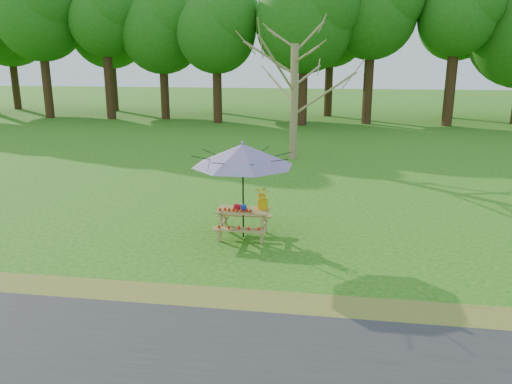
# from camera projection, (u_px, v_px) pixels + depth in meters

# --- Properties ---
(ground) EXTENTS (120.00, 120.00, 0.00)m
(ground) POSITION_uv_depth(u_px,v_px,m) (129.00, 238.00, 11.60)
(ground) COLOR #216513
(ground) RESTS_ON ground
(drygrass_strip) EXTENTS (120.00, 1.20, 0.01)m
(drygrass_strip) POSITION_uv_depth(u_px,v_px,m) (67.00, 292.00, 8.92)
(drygrass_strip) COLOR olive
(drygrass_strip) RESTS_ON ground
(picnic_table) EXTENTS (1.20, 1.32, 0.67)m
(picnic_table) POSITION_uv_depth(u_px,v_px,m) (243.00, 224.00, 11.60)
(picnic_table) COLOR #AA8E4C
(picnic_table) RESTS_ON ground
(patio_umbrella) EXTENTS (3.06, 3.06, 2.27)m
(patio_umbrella) POSITION_uv_depth(u_px,v_px,m) (243.00, 155.00, 11.18)
(patio_umbrella) COLOR black
(patio_umbrella) RESTS_ON ground
(produce_bins) EXTENTS (0.31, 0.38, 0.13)m
(produce_bins) POSITION_uv_depth(u_px,v_px,m) (241.00, 207.00, 11.53)
(produce_bins) COLOR red
(produce_bins) RESTS_ON picnic_table
(tomatoes_row) EXTENTS (0.77, 0.13, 0.07)m
(tomatoes_row) POSITION_uv_depth(u_px,v_px,m) (235.00, 210.00, 11.36)
(tomatoes_row) COLOR red
(tomatoes_row) RESTS_ON picnic_table
(flower_bucket) EXTENTS (0.42, 0.40, 0.55)m
(flower_bucket) POSITION_uv_depth(u_px,v_px,m) (263.00, 197.00, 11.49)
(flower_bucket) COLOR #E7AB0C
(flower_bucket) RESTS_ON picnic_table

